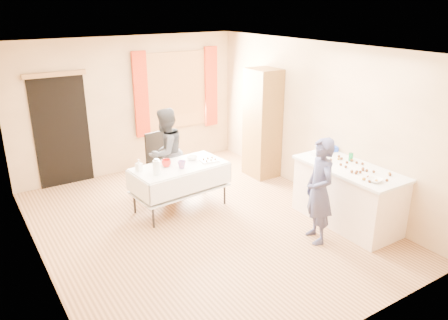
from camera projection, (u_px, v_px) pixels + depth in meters
floor at (202, 225)px, 6.63m from camera, size 4.50×5.50×0.02m
ceiling at (199, 48)px, 5.73m from camera, size 4.50×5.50×0.02m
wall_back at (129, 106)px, 8.36m from camera, size 4.50×0.02×2.60m
wall_front at (350, 221)px, 4.00m from camera, size 4.50×0.02×2.60m
wall_left at (31, 176)px, 5.04m from camera, size 0.02×5.50×2.60m
wall_right at (317, 121)px, 7.33m from camera, size 0.02×5.50×2.60m
window_frame at (176, 90)px, 8.77m from camera, size 1.32×0.06×1.52m
window_pane at (177, 90)px, 8.76m from camera, size 1.20×0.02×1.40m
curtain_left at (141, 95)px, 8.33m from camera, size 0.28×0.06×1.65m
curtain_right at (211, 87)px, 9.12m from camera, size 0.28×0.06×1.65m
doorway at (62, 132)px, 7.78m from camera, size 0.95×0.04×2.00m
door_lintel at (54, 74)px, 7.41m from camera, size 1.05×0.06×0.08m
cabinet at (262, 124)px, 8.20m from camera, size 0.50×0.60×2.05m
counter at (348, 195)px, 6.56m from camera, size 0.80×1.68×0.91m
party_table at (180, 183)px, 7.00m from camera, size 1.56×0.89×0.75m
chair at (161, 170)px, 7.98m from camera, size 0.46×0.46×0.97m
girl at (319, 191)px, 5.96m from camera, size 0.77×0.69×1.51m
woman at (166, 153)px, 7.43m from camera, size 1.18×1.14×1.53m
soda_can at (351, 157)px, 6.61m from camera, size 0.08×0.08×0.12m
mixing_bowl at (375, 180)px, 5.86m from camera, size 0.23×0.23×0.05m
foam_block at (316, 153)px, 6.84m from camera, size 0.16×0.12×0.08m
blue_basket at (327, 149)px, 7.05m from camera, size 0.35×0.29×0.08m
pitcher at (157, 167)px, 6.50m from camera, size 0.13×0.13×0.22m
cup_red at (166, 163)px, 6.82m from camera, size 0.22×0.22×0.12m
cup_rainbow at (182, 165)px, 6.76m from camera, size 0.18×0.18×0.12m
small_bowl at (192, 158)px, 7.14m from camera, size 0.25×0.25×0.05m
pastry_tray at (209, 161)px, 7.07m from camera, size 0.31×0.24×0.02m
bottle at (139, 165)px, 6.65m from camera, size 0.14×0.14×0.19m
cake_balls at (356, 168)px, 6.29m from camera, size 0.53×1.07×0.04m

